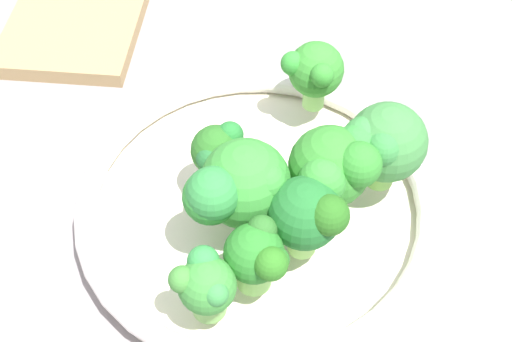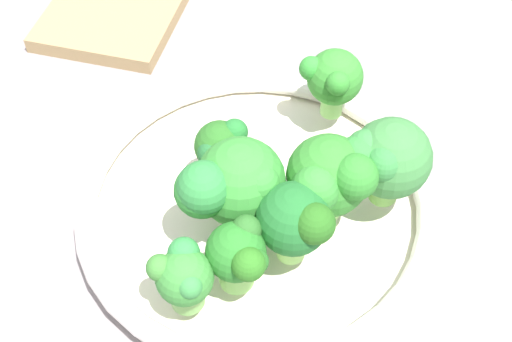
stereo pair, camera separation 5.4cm
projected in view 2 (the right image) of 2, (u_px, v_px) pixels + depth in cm
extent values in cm
cube|color=gray|center=(245.00, 209.00, 60.61)|extent=(130.00, 130.00, 2.50)
cylinder|color=beige|center=(256.00, 212.00, 58.01)|extent=(28.20, 28.20, 1.40)
torus|color=silver|center=(256.00, 201.00, 56.80)|extent=(29.38, 29.38, 1.71)
cylinder|color=#86C167|center=(221.00, 165.00, 56.45)|extent=(1.97, 1.97, 2.58)
sphere|color=#2A6A23|center=(220.00, 143.00, 54.44)|extent=(4.03, 4.03, 4.03)
sphere|color=#266831|center=(212.00, 153.00, 53.34)|extent=(2.27, 2.27, 2.27)
sphere|color=#26742F|center=(235.00, 132.00, 53.82)|extent=(2.12, 2.12, 2.12)
cylinder|color=#93CD68|center=(325.00, 201.00, 54.24)|extent=(2.64, 2.64, 2.35)
sphere|color=#34832D|center=(328.00, 175.00, 51.74)|extent=(6.29, 6.29, 6.29)
sphere|color=#31852D|center=(355.00, 177.00, 49.62)|extent=(3.45, 3.45, 3.45)
sphere|color=#378D34|center=(315.00, 189.00, 49.66)|extent=(3.57, 3.57, 3.57)
sphere|color=#358938|center=(358.00, 159.00, 51.44)|extent=(3.64, 3.64, 3.64)
cylinder|color=#7DBA5D|center=(187.00, 294.00, 49.34)|extent=(2.47, 2.47, 1.96)
sphere|color=#3A8736|center=(185.00, 277.00, 47.55)|extent=(4.08, 4.08, 4.08)
sphere|color=#388940|center=(190.00, 286.00, 46.15)|extent=(1.72, 1.72, 1.72)
sphere|color=#3F8334|center=(160.00, 268.00, 46.89)|extent=(1.90, 1.90, 1.90)
sphere|color=#328A40|center=(184.00, 253.00, 47.58)|extent=(2.27, 2.27, 2.27)
cylinder|color=#89CA67|center=(332.00, 101.00, 60.95)|extent=(1.94, 1.94, 2.64)
sphere|color=#378B30|center=(335.00, 77.00, 58.72)|extent=(4.81, 4.81, 4.81)
sphere|color=#348A2E|center=(338.00, 83.00, 56.55)|extent=(2.01, 2.01, 2.01)
sphere|color=green|center=(311.00, 68.00, 58.03)|extent=(2.08, 2.08, 2.08)
cylinder|color=#83C85E|center=(239.00, 271.00, 50.26)|extent=(2.58, 2.58, 2.36)
sphere|color=#297827|center=(239.00, 252.00, 48.26)|extent=(4.30, 4.30, 4.30)
sphere|color=#2C6626|center=(246.00, 230.00, 48.06)|extent=(2.16, 2.16, 2.16)
sphere|color=#276B23|center=(256.00, 261.00, 47.12)|extent=(1.82, 1.82, 1.82)
sphere|color=#2D721F|center=(248.00, 264.00, 46.48)|extent=(2.37, 2.37, 2.37)
cylinder|color=#78B758|center=(236.00, 209.00, 53.85)|extent=(2.22, 2.22, 2.28)
sphere|color=#378C34|center=(235.00, 182.00, 51.26)|extent=(6.77, 6.77, 6.77)
sphere|color=#368A34|center=(259.00, 183.00, 49.66)|extent=(3.11, 3.11, 3.11)
sphere|color=#31873D|center=(204.00, 188.00, 49.15)|extent=(3.97, 3.97, 3.97)
sphere|color=#2F8931|center=(202.00, 191.00, 49.64)|extent=(4.06, 4.06, 4.06)
cylinder|color=#96D467|center=(291.00, 243.00, 51.59)|extent=(2.16, 2.16, 2.72)
sphere|color=#216A2B|center=(293.00, 219.00, 49.18)|extent=(5.39, 5.39, 5.39)
sphere|color=#28661C|center=(314.00, 224.00, 47.41)|extent=(2.95, 2.95, 2.95)
sphere|color=#21651D|center=(306.00, 195.00, 49.66)|extent=(2.31, 2.31, 2.31)
cylinder|color=#75B64D|center=(384.00, 186.00, 55.02)|extent=(2.26, 2.26, 2.67)
sphere|color=#3E823F|center=(391.00, 158.00, 52.41)|extent=(6.26, 6.26, 6.26)
sphere|color=#3A883F|center=(366.00, 151.00, 51.64)|extent=(3.28, 3.28, 3.28)
sphere|color=#35823C|center=(383.00, 163.00, 50.45)|extent=(2.83, 2.83, 2.83)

